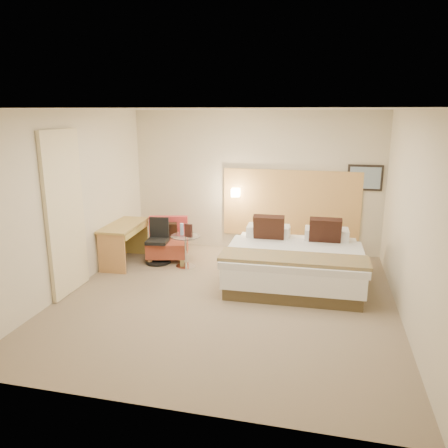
% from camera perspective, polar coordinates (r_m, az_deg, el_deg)
% --- Properties ---
extents(floor, '(4.80, 5.00, 0.02)m').
position_cam_1_polar(floor, '(6.49, 0.29, -9.87)').
color(floor, '#796851').
rests_on(floor, ground).
extents(ceiling, '(4.80, 5.00, 0.02)m').
position_cam_1_polar(ceiling, '(5.91, 0.33, 14.89)').
color(ceiling, white).
rests_on(ceiling, floor).
extents(wall_back, '(4.80, 0.02, 2.70)m').
position_cam_1_polar(wall_back, '(8.48, 4.08, 5.54)').
color(wall_back, beige).
rests_on(wall_back, floor).
extents(wall_front, '(4.80, 0.02, 2.70)m').
position_cam_1_polar(wall_front, '(3.75, -8.26, -6.31)').
color(wall_front, beige).
rests_on(wall_front, floor).
extents(wall_left, '(0.02, 5.00, 2.70)m').
position_cam_1_polar(wall_left, '(6.99, -19.37, 2.79)').
color(wall_left, beige).
rests_on(wall_left, floor).
extents(wall_right, '(0.02, 5.00, 2.70)m').
position_cam_1_polar(wall_right, '(6.02, 23.29, 0.63)').
color(wall_right, beige).
rests_on(wall_right, floor).
extents(headboard_panel, '(2.60, 0.04, 1.30)m').
position_cam_1_polar(headboard_panel, '(8.44, 8.69, 2.59)').
color(headboard_panel, tan).
rests_on(headboard_panel, wall_back).
extents(art_frame, '(0.62, 0.03, 0.47)m').
position_cam_1_polar(art_frame, '(8.36, 17.94, 5.77)').
color(art_frame, black).
rests_on(art_frame, wall_back).
extents(art_canvas, '(0.54, 0.01, 0.39)m').
position_cam_1_polar(art_canvas, '(8.34, 17.95, 5.75)').
color(art_canvas, '#778FA5').
rests_on(art_canvas, wall_back).
extents(lamp_arm, '(0.02, 0.12, 0.02)m').
position_cam_1_polar(lamp_arm, '(8.49, 1.62, 4.21)').
color(lamp_arm, white).
rests_on(lamp_arm, wall_back).
extents(lamp_shade, '(0.15, 0.15, 0.15)m').
position_cam_1_polar(lamp_shade, '(8.43, 1.54, 4.13)').
color(lamp_shade, '#F4E3BE').
rests_on(lamp_shade, wall_back).
extents(curtain, '(0.06, 0.90, 2.42)m').
position_cam_1_polar(curtain, '(6.78, -20.04, 1.27)').
color(curtain, beige).
rests_on(curtain, wall_left).
extents(bottle_a, '(0.08, 0.08, 0.21)m').
position_cam_1_polar(bottle_a, '(7.65, -5.54, -0.67)').
color(bottle_a, '#9BB9F0').
rests_on(bottle_a, side_table).
extents(menu_folder, '(0.14, 0.10, 0.23)m').
position_cam_1_polar(menu_folder, '(7.51, -4.65, -0.84)').
color(menu_folder, black).
rests_on(menu_folder, side_table).
extents(bed, '(2.15, 2.08, 1.02)m').
position_cam_1_polar(bed, '(7.13, 9.22, -4.81)').
color(bed, '#473A23').
rests_on(bed, floor).
extents(lounge_chair, '(0.85, 0.78, 0.76)m').
position_cam_1_polar(lounge_chair, '(8.17, -7.36, -2.43)').
color(lounge_chair, '#A97D50').
rests_on(lounge_chair, floor).
extents(side_table, '(0.67, 0.67, 0.57)m').
position_cam_1_polar(side_table, '(7.68, -5.03, -3.36)').
color(side_table, white).
rests_on(side_table, floor).
extents(desk, '(0.58, 1.18, 0.72)m').
position_cam_1_polar(desk, '(7.99, -12.80, -1.10)').
color(desk, '#A68541').
rests_on(desk, floor).
extents(desk_chair, '(0.50, 0.50, 0.81)m').
position_cam_1_polar(desk_chair, '(7.98, -8.59, -2.69)').
color(desk_chair, black).
rests_on(desk_chair, floor).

